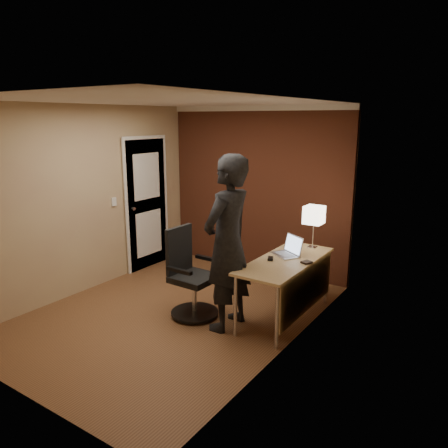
{
  "coord_description": "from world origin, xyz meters",
  "views": [
    {
      "loc": [
        3.25,
        -3.79,
        2.32
      ],
      "look_at": [
        0.35,
        0.55,
        1.05
      ],
      "focal_mm": 35.0,
      "sensor_mm": 36.0,
      "label": 1
    }
  ],
  "objects_px": {
    "desk": "(291,271)",
    "laptop": "(289,250)",
    "person": "(228,244)",
    "desk_lamp": "(314,215)",
    "wallet": "(307,262)",
    "office_chair": "(190,278)",
    "mouse": "(270,259)"
  },
  "relations": [
    {
      "from": "desk_lamp",
      "to": "office_chair",
      "type": "xyz_separation_m",
      "value": [
        -1.06,
        -1.16,
        -0.68
      ]
    },
    {
      "from": "office_chair",
      "to": "person",
      "type": "relative_size",
      "value": 0.54
    },
    {
      "from": "mouse",
      "to": "office_chair",
      "type": "bearing_deg",
      "value": -177.68
    },
    {
      "from": "desk_lamp",
      "to": "office_chair",
      "type": "bearing_deg",
      "value": -132.43
    },
    {
      "from": "mouse",
      "to": "office_chair",
      "type": "relative_size",
      "value": 0.1
    },
    {
      "from": "desk",
      "to": "person",
      "type": "relative_size",
      "value": 0.76
    },
    {
      "from": "office_chair",
      "to": "person",
      "type": "height_order",
      "value": "person"
    },
    {
      "from": "laptop",
      "to": "office_chair",
      "type": "relative_size",
      "value": 0.4
    },
    {
      "from": "desk_lamp",
      "to": "person",
      "type": "height_order",
      "value": "person"
    },
    {
      "from": "desk",
      "to": "desk_lamp",
      "type": "height_order",
      "value": "desk_lamp"
    },
    {
      "from": "person",
      "to": "laptop",
      "type": "bearing_deg",
      "value": 152.45
    },
    {
      "from": "desk_lamp",
      "to": "mouse",
      "type": "xyz_separation_m",
      "value": [
        -0.21,
        -0.72,
        -0.4
      ]
    },
    {
      "from": "mouse",
      "to": "person",
      "type": "relative_size",
      "value": 0.05
    },
    {
      "from": "desk",
      "to": "desk_lamp",
      "type": "xyz_separation_m",
      "value": [
        -0.0,
        0.62,
        0.55
      ]
    },
    {
      "from": "desk_lamp",
      "to": "laptop",
      "type": "height_order",
      "value": "desk_lamp"
    },
    {
      "from": "laptop",
      "to": "person",
      "type": "relative_size",
      "value": 0.21
    },
    {
      "from": "wallet",
      "to": "person",
      "type": "bearing_deg",
      "value": -141.54
    },
    {
      "from": "desk",
      "to": "wallet",
      "type": "relative_size",
      "value": 13.64
    },
    {
      "from": "wallet",
      "to": "office_chair",
      "type": "height_order",
      "value": "office_chair"
    },
    {
      "from": "desk",
      "to": "office_chair",
      "type": "bearing_deg",
      "value": -153.0
    },
    {
      "from": "wallet",
      "to": "person",
      "type": "relative_size",
      "value": 0.06
    },
    {
      "from": "desk_lamp",
      "to": "wallet",
      "type": "bearing_deg",
      "value": -73.26
    },
    {
      "from": "laptop",
      "to": "office_chair",
      "type": "height_order",
      "value": "office_chair"
    },
    {
      "from": "wallet",
      "to": "person",
      "type": "xyz_separation_m",
      "value": [
        -0.7,
        -0.56,
        0.24
      ]
    },
    {
      "from": "office_chair",
      "to": "person",
      "type": "bearing_deg",
      "value": -0.15
    },
    {
      "from": "mouse",
      "to": "laptop",
      "type": "bearing_deg",
      "value": 47.74
    },
    {
      "from": "desk_lamp",
      "to": "wallet",
      "type": "distance_m",
      "value": 0.75
    },
    {
      "from": "mouse",
      "to": "wallet",
      "type": "distance_m",
      "value": 0.41
    },
    {
      "from": "desk",
      "to": "person",
      "type": "height_order",
      "value": "person"
    },
    {
      "from": "mouse",
      "to": "wallet",
      "type": "height_order",
      "value": "mouse"
    },
    {
      "from": "desk",
      "to": "wallet",
      "type": "bearing_deg",
      "value": 4.64
    },
    {
      "from": "desk",
      "to": "laptop",
      "type": "distance_m",
      "value": 0.29
    }
  ]
}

